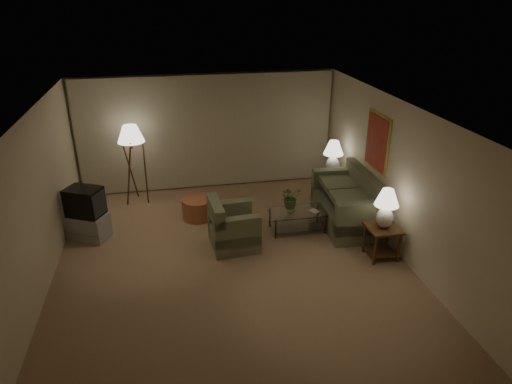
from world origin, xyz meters
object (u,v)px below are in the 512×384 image
sofa (346,204)px  table_lamp_near (386,205)px  side_table_far (331,181)px  table_lamp_far (333,154)px  vase (290,208)px  floor_lamp (134,163)px  ottoman (198,208)px  coffee_table (297,218)px  armchair (234,228)px  side_table_near (382,236)px  tv_cabinet (89,226)px  crt_tv (85,202)px

sofa → table_lamp_near: size_ratio=2.81×
side_table_far → table_lamp_far: 0.65m
table_lamp_far → vase: table_lamp_far is taller
table_lamp_far → floor_lamp: 4.40m
floor_lamp → ottoman: 1.81m
table_lamp_near → ottoman: (-3.07, 2.18, -0.81)m
side_table_far → table_lamp_far: size_ratio=0.79×
table_lamp_far → coffee_table: bearing=-131.3°
armchair → side_table_near: (2.51, -0.91, 0.04)m
table_lamp_far → floor_lamp: (-4.35, 0.66, -0.12)m
side_table_far → coffee_table: (-1.19, -1.35, -0.12)m
armchair → tv_cabinet: armchair is taller
tv_cabinet → side_table_near: bearing=8.6°
tv_cabinet → ottoman: (2.13, 0.43, -0.03)m
table_lamp_far → table_lamp_near: bearing=-90.0°
table_lamp_far → side_table_far: bearing=153.4°
side_table_near → table_lamp_near: size_ratio=0.83×
table_lamp_near → ottoman: table_lamp_near is taller
coffee_table → ottoman: (-1.89, 0.93, -0.06)m
table_lamp_far → coffee_table: 1.96m
armchair → side_table_far: (2.51, 1.69, 0.03)m
side_table_far → table_lamp_near: bearing=-90.0°
sofa → ottoman: 3.05m
coffee_table → floor_lamp: (-3.16, 2.01, 0.65)m
tv_cabinet → vase: bearing=19.8°
table_lamp_near → ottoman: 3.85m
crt_tv → armchair: bearing=9.9°
armchair → tv_cabinet: 2.82m
sofa → coffee_table: size_ratio=1.79×
coffee_table → vase: (-0.15, -0.00, 0.22)m
side_table_far → ottoman: bearing=-172.2°
coffee_table → ottoman: ottoman is taller
coffee_table → armchair: bearing=-165.8°
sofa → side_table_far: 1.26m
side_table_far → coffee_table: size_ratio=0.53×
side_table_near → floor_lamp: bearing=143.2°
side_table_far → tv_cabinet: (-5.20, -0.85, -0.15)m
side_table_near → side_table_far: (-0.00, 2.60, -0.02)m
armchair → crt_tv: bearing=69.0°
sofa → table_lamp_far: (0.15, 1.25, 0.62)m
coffee_table → crt_tv: size_ratio=1.49×
crt_tv → floor_lamp: (0.85, 1.51, 0.16)m
tv_cabinet → floor_lamp: floor_lamp is taller
side_table_far → vase: (-1.34, -1.35, 0.10)m
sofa → side_table_far: size_ratio=3.40×
coffee_table → floor_lamp: 3.80m
ottoman → table_lamp_far: bearing=7.8°
armchair → coffee_table: bearing=-79.5°
armchair → side_table_far: 3.02m
table_lamp_near → table_lamp_far: size_ratio=0.95×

